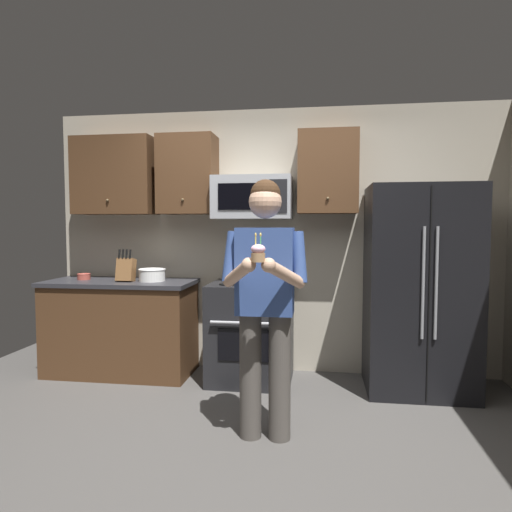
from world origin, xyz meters
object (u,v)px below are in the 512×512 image
object	(u,v)px
bowl_small_colored	(84,276)
knife_block	(126,269)
microwave	(253,198)
oven_range	(251,332)
bowl_large_white	(152,275)
cupcake	(258,253)
person	(265,294)
refrigerator	(419,289)

from	to	relation	value
bowl_small_colored	knife_block	bearing A→B (deg)	-8.92
knife_block	bowl_small_colored	world-z (taller)	knife_block
microwave	knife_block	size ratio (longest dim) A/B	2.31
knife_block	oven_range	bearing A→B (deg)	1.39
bowl_large_white	cupcake	bearing A→B (deg)	-50.26
bowl_large_white	cupcake	xyz separation A→B (m)	(1.25, -1.50, 0.31)
person	cupcake	world-z (taller)	person
refrigerator	knife_block	size ratio (longest dim) A/B	5.63
microwave	person	bearing A→B (deg)	-77.80
cupcake	bowl_small_colored	bearing A→B (deg)	142.29
oven_range	refrigerator	distance (m)	1.56
refrigerator	bowl_small_colored	distance (m)	3.19
refrigerator	bowl_large_white	size ratio (longest dim) A/B	6.93
microwave	refrigerator	distance (m)	1.72
oven_range	bowl_small_colored	bearing A→B (deg)	178.46
refrigerator	microwave	bearing A→B (deg)	173.97
refrigerator	person	world-z (taller)	refrigerator
refrigerator	person	xyz separation A→B (m)	(-1.23, -1.11, 0.10)
refrigerator	person	size ratio (longest dim) A/B	1.02
microwave	person	distance (m)	1.48
oven_range	cupcake	bearing A→B (deg)	-79.49
microwave	cupcake	size ratio (longest dim) A/B	4.26
knife_block	person	distance (m)	1.86
oven_range	cupcake	xyz separation A→B (m)	(0.27, -1.48, 0.83)
bowl_large_white	refrigerator	bearing A→B (deg)	-1.53
bowl_small_colored	cupcake	distance (m)	2.51
knife_block	cupcake	size ratio (longest dim) A/B	1.84
refrigerator	bowl_large_white	bearing A→B (deg)	178.47
microwave	knife_block	world-z (taller)	microwave
oven_range	microwave	world-z (taller)	microwave
oven_range	bowl_large_white	xyz separation A→B (m)	(-0.98, 0.03, 0.52)
oven_range	bowl_large_white	world-z (taller)	bowl_large_white
oven_range	bowl_small_colored	xyz separation A→B (m)	(-1.69, 0.05, 0.49)
cupcake	oven_range	bearing A→B (deg)	100.51
oven_range	knife_block	size ratio (longest dim) A/B	2.91
bowl_large_white	person	xyz separation A→B (m)	(1.25, -1.17, 0.01)
bowl_small_colored	person	distance (m)	2.30
person	cupcake	size ratio (longest dim) A/B	10.13
refrigerator	cupcake	size ratio (longest dim) A/B	10.35
oven_range	person	world-z (taller)	person
knife_block	cupcake	world-z (taller)	cupcake
refrigerator	knife_block	distance (m)	2.72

